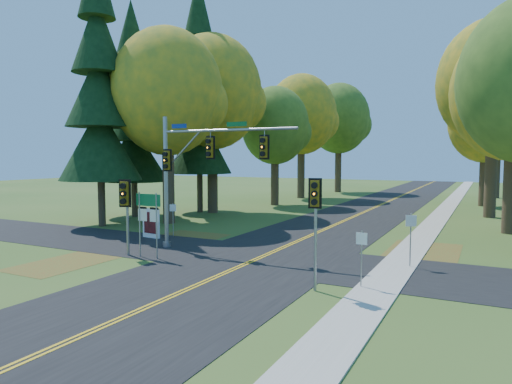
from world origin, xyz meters
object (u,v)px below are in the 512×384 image
at_px(traffic_mast, 195,164).
at_px(info_kiosk, 151,223).
at_px(route_sign_cluster, 148,212).
at_px(east_signal_pole, 315,206).

xyz_separation_m(traffic_mast, info_kiosk, (-4.51, 1.82, -3.60)).
relative_size(route_sign_cluster, info_kiosk, 1.79).
distance_m(east_signal_pole, route_sign_cluster, 9.23).
bearing_deg(route_sign_cluster, info_kiosk, 130.06).
height_order(traffic_mast, info_kiosk, traffic_mast).
height_order(east_signal_pole, route_sign_cluster, east_signal_pole).
relative_size(east_signal_pole, route_sign_cluster, 1.30).
height_order(traffic_mast, east_signal_pole, traffic_mast).
bearing_deg(traffic_mast, info_kiosk, 156.55).
bearing_deg(traffic_mast, route_sign_cluster, -114.38).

